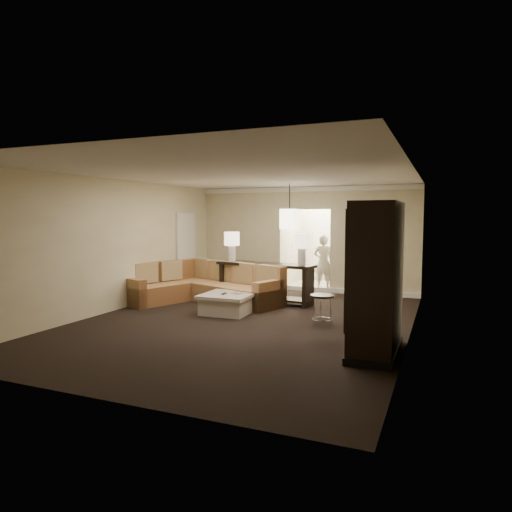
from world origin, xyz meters
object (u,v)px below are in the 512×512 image
at_px(console_table, 265,279).
at_px(drink_table, 322,303).
at_px(sectional_sofa, 203,286).
at_px(person, 323,260).
at_px(armoire, 376,282).
at_px(coffee_table, 228,303).

distance_m(console_table, drink_table, 2.44).
bearing_deg(console_table, sectional_sofa, -153.93).
distance_m(drink_table, person, 4.10).
relative_size(sectional_sofa, console_table, 1.52).
distance_m(sectional_sofa, console_table, 1.50).
height_order(console_table, armoire, armoire).
distance_m(console_table, armoire, 4.30).
bearing_deg(sectional_sofa, person, 71.40).
height_order(drink_table, person, person).
bearing_deg(coffee_table, console_table, 78.84).
height_order(console_table, person, person).
height_order(coffee_table, console_table, console_table).
relative_size(sectional_sofa, coffee_table, 3.57).
distance_m(armoire, drink_table, 1.95).
distance_m(sectional_sofa, armoire, 5.13).
xyz_separation_m(drink_table, person, (-0.98, 3.96, 0.43)).
bearing_deg(person, sectional_sofa, 55.05).
xyz_separation_m(coffee_table, person, (1.09, 3.73, 0.63)).
bearing_deg(drink_table, person, 103.88).
distance_m(coffee_table, console_table, 1.49).
bearing_deg(sectional_sofa, armoire, -11.03).
height_order(sectional_sofa, drink_table, sectional_sofa).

